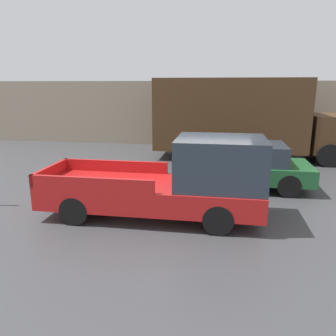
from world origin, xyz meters
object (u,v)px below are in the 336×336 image
object	(u,v)px
pickup_truck	(176,182)
car	(244,165)
newspaper_box	(267,139)
delivery_truck	(242,117)

from	to	relation	value
pickup_truck	car	xyz separation A→B (m)	(1.90, 2.99, -0.21)
car	newspaper_box	xyz separation A→B (m)	(1.65, 7.21, -0.22)
car	newspaper_box	distance (m)	7.40
newspaper_box	pickup_truck	bearing A→B (deg)	-109.20
pickup_truck	car	size ratio (longest dim) A/B	1.30
car	delivery_truck	world-z (taller)	delivery_truck
car	newspaper_box	world-z (taller)	car
pickup_truck	newspaper_box	size ratio (longest dim) A/B	5.20
car	delivery_truck	size ratio (longest dim) A/B	0.49
pickup_truck	delivery_truck	world-z (taller)	delivery_truck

